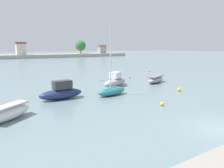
{
  "coord_description": "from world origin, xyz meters",
  "views": [
    {
      "loc": [
        -12.42,
        -6.7,
        4.92
      ],
      "look_at": [
        0.59,
        13.46,
        0.75
      ],
      "focal_mm": 34.71,
      "sensor_mm": 36.0,
      "label": 1
    }
  ],
  "objects_px": {
    "moored_boat_4": "(156,79)",
    "mooring_buoy_0": "(162,104)",
    "moored_boat_1": "(61,92)",
    "moored_boat_2": "(112,91)",
    "mooring_buoy_2": "(179,89)",
    "moored_boat_3": "(115,81)",
    "moored_boat_0": "(9,113)",
    "mooring_buoy_1": "(149,71)",
    "mooring_buoy_3": "(130,77)"
  },
  "relations": [
    {
      "from": "moored_boat_1",
      "to": "mooring_buoy_0",
      "type": "bearing_deg",
      "value": -50.37
    },
    {
      "from": "moored_boat_0",
      "to": "moored_boat_4",
      "type": "bearing_deg",
      "value": -20.04
    },
    {
      "from": "moored_boat_4",
      "to": "mooring_buoy_3",
      "type": "bearing_deg",
      "value": 69.87
    },
    {
      "from": "moored_boat_3",
      "to": "mooring_buoy_2",
      "type": "xyz_separation_m",
      "value": [
        4.29,
        -6.43,
        -0.42
      ]
    },
    {
      "from": "moored_boat_4",
      "to": "moored_boat_0",
      "type": "bearing_deg",
      "value": 173.57
    },
    {
      "from": "moored_boat_0",
      "to": "moored_boat_3",
      "type": "relative_size",
      "value": 0.74
    },
    {
      "from": "mooring_buoy_2",
      "to": "moored_boat_0",
      "type": "bearing_deg",
      "value": -179.44
    },
    {
      "from": "moored_boat_2",
      "to": "mooring_buoy_2",
      "type": "xyz_separation_m",
      "value": [
        7.41,
        -2.38,
        -0.29
      ]
    },
    {
      "from": "mooring_buoy_1",
      "to": "mooring_buoy_2",
      "type": "xyz_separation_m",
      "value": [
        -10.05,
        -15.83,
        0.06
      ]
    },
    {
      "from": "mooring_buoy_3",
      "to": "moored_boat_1",
      "type": "bearing_deg",
      "value": -151.59
    },
    {
      "from": "moored_boat_3",
      "to": "moored_boat_4",
      "type": "relative_size",
      "value": 1.14
    },
    {
      "from": "mooring_buoy_0",
      "to": "moored_boat_3",
      "type": "bearing_deg",
      "value": 79.83
    },
    {
      "from": "moored_boat_3",
      "to": "mooring_buoy_0",
      "type": "height_order",
      "value": "moored_boat_3"
    },
    {
      "from": "moored_boat_1",
      "to": "mooring_buoy_2",
      "type": "xyz_separation_m",
      "value": [
        12.27,
        -3.59,
        -0.45
      ]
    },
    {
      "from": "mooring_buoy_1",
      "to": "mooring_buoy_3",
      "type": "xyz_separation_m",
      "value": [
        -8.44,
        -4.74,
        -0.02
      ]
    },
    {
      "from": "moored_boat_0",
      "to": "moored_boat_1",
      "type": "bearing_deg",
      "value": -0.45
    },
    {
      "from": "moored_boat_3",
      "to": "mooring_buoy_0",
      "type": "bearing_deg",
      "value": -127.76
    },
    {
      "from": "moored_boat_3",
      "to": "mooring_buoy_3",
      "type": "bearing_deg",
      "value": 10.77
    },
    {
      "from": "mooring_buoy_3",
      "to": "moored_boat_3",
      "type": "bearing_deg",
      "value": -141.64
    },
    {
      "from": "moored_boat_0",
      "to": "mooring_buoy_1",
      "type": "xyz_separation_m",
      "value": [
        27.39,
        16.0,
        -0.35
      ]
    },
    {
      "from": "moored_boat_0",
      "to": "moored_boat_2",
      "type": "height_order",
      "value": "moored_boat_2"
    },
    {
      "from": "moored_boat_1",
      "to": "mooring_buoy_2",
      "type": "bearing_deg",
      "value": -18.93
    },
    {
      "from": "mooring_buoy_0",
      "to": "mooring_buoy_2",
      "type": "height_order",
      "value": "mooring_buoy_2"
    },
    {
      "from": "moored_boat_2",
      "to": "moored_boat_3",
      "type": "bearing_deg",
      "value": 43.05
    },
    {
      "from": "moored_boat_1",
      "to": "mooring_buoy_0",
      "type": "relative_size",
      "value": 12.68
    },
    {
      "from": "mooring_buoy_0",
      "to": "mooring_buoy_1",
      "type": "height_order",
      "value": "mooring_buoy_0"
    },
    {
      "from": "moored_boat_1",
      "to": "moored_boat_2",
      "type": "distance_m",
      "value": 5.01
    },
    {
      "from": "moored_boat_3",
      "to": "mooring_buoy_1",
      "type": "distance_m",
      "value": 17.15
    },
    {
      "from": "moored_boat_3",
      "to": "mooring_buoy_1",
      "type": "relative_size",
      "value": 17.15
    },
    {
      "from": "moored_boat_0",
      "to": "mooring_buoy_0",
      "type": "height_order",
      "value": "moored_boat_0"
    },
    {
      "from": "moored_boat_3",
      "to": "moored_boat_4",
      "type": "xyz_separation_m",
      "value": [
        6.2,
        -0.73,
        -0.17
      ]
    },
    {
      "from": "moored_boat_1",
      "to": "moored_boat_2",
      "type": "xyz_separation_m",
      "value": [
        4.86,
        -1.22,
        -0.16
      ]
    },
    {
      "from": "moored_boat_2",
      "to": "mooring_buoy_3",
      "type": "relative_size",
      "value": 27.48
    },
    {
      "from": "moored_boat_4",
      "to": "mooring_buoy_3",
      "type": "xyz_separation_m",
      "value": [
        -0.31,
        5.4,
        -0.33
      ]
    },
    {
      "from": "mooring_buoy_0",
      "to": "moored_boat_4",
      "type": "bearing_deg",
      "value": 48.51
    },
    {
      "from": "moored_boat_3",
      "to": "mooring_buoy_2",
      "type": "relative_size",
      "value": 11.9
    },
    {
      "from": "moored_boat_4",
      "to": "mooring_buoy_0",
      "type": "xyz_separation_m",
      "value": [
        -7.94,
        -8.98,
        -0.29
      ]
    },
    {
      "from": "moored_boat_4",
      "to": "mooring_buoy_0",
      "type": "relative_size",
      "value": 12.71
    },
    {
      "from": "moored_boat_1",
      "to": "mooring_buoy_3",
      "type": "relative_size",
      "value": 16.89
    },
    {
      "from": "moored_boat_2",
      "to": "moored_boat_3",
      "type": "height_order",
      "value": "moored_boat_2"
    },
    {
      "from": "mooring_buoy_3",
      "to": "moored_boat_0",
      "type": "bearing_deg",
      "value": -149.27
    },
    {
      "from": "moored_boat_0",
      "to": "mooring_buoy_2",
      "type": "bearing_deg",
      "value": -36.43
    },
    {
      "from": "moored_boat_4",
      "to": "mooring_buoy_2",
      "type": "relative_size",
      "value": 10.47
    },
    {
      "from": "moored_boat_0",
      "to": "moored_boat_4",
      "type": "xyz_separation_m",
      "value": [
        19.26,
        5.87,
        -0.04
      ]
    },
    {
      "from": "moored_boat_2",
      "to": "moored_boat_0",
      "type": "bearing_deg",
      "value": -174.93
    },
    {
      "from": "moored_boat_3",
      "to": "moored_boat_4",
      "type": "bearing_deg",
      "value": -34.34
    },
    {
      "from": "moored_boat_3",
      "to": "mooring_buoy_0",
      "type": "distance_m",
      "value": 9.88
    },
    {
      "from": "moored_boat_0",
      "to": "mooring_buoy_2",
      "type": "xyz_separation_m",
      "value": [
        17.34,
        0.17,
        -0.29
      ]
    },
    {
      "from": "moored_boat_1",
      "to": "mooring_buoy_0",
      "type": "height_order",
      "value": "moored_boat_1"
    },
    {
      "from": "moored_boat_4",
      "to": "mooring_buoy_1",
      "type": "distance_m",
      "value": 13.0
    }
  ]
}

